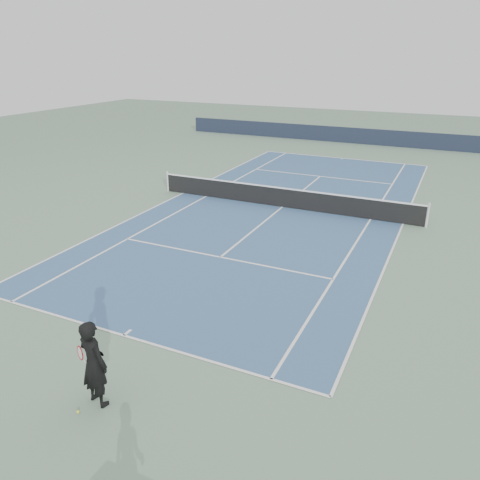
% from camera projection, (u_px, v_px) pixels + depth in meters
% --- Properties ---
extents(ground, '(80.00, 80.00, 0.00)m').
position_uv_depth(ground, '(282.00, 207.00, 22.13)').
color(ground, slate).
extents(court_surface, '(10.97, 23.77, 0.01)m').
position_uv_depth(court_surface, '(282.00, 207.00, 22.13)').
color(court_surface, '#35557E').
rests_on(court_surface, ground).
extents(tennis_net, '(12.90, 0.10, 1.07)m').
position_uv_depth(tennis_net, '(283.00, 197.00, 21.94)').
color(tennis_net, silver).
rests_on(tennis_net, ground).
extents(windscreen_far, '(30.00, 0.25, 1.20)m').
position_uv_depth(windscreen_far, '(361.00, 136.00, 36.91)').
color(windscreen_far, black).
rests_on(windscreen_far, ground).
extents(tennis_player, '(0.87, 0.68, 1.96)m').
position_uv_depth(tennis_player, '(94.00, 363.00, 9.52)').
color(tennis_player, black).
rests_on(tennis_player, ground).
extents(tennis_ball, '(0.07, 0.07, 0.07)m').
position_uv_depth(tennis_ball, '(78.00, 412.00, 9.57)').
color(tennis_ball, '#CFE72F').
rests_on(tennis_ball, ground).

